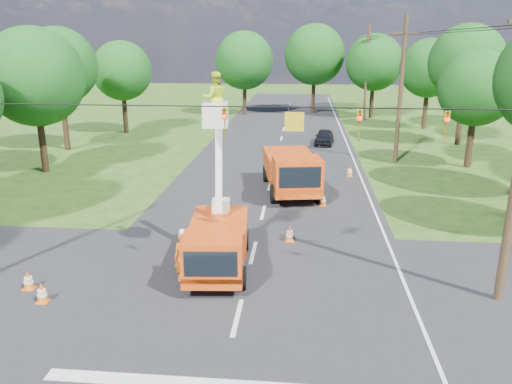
# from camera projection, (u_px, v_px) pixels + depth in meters

# --- Properties ---
(ground) EXTENTS (140.00, 140.00, 0.00)m
(ground) POSITION_uv_depth(u_px,v_px,m) (275.00, 166.00, 34.54)
(ground) COLOR #214815
(ground) RESTS_ON ground
(road_main) EXTENTS (12.00, 100.00, 0.06)m
(road_main) POSITION_uv_depth(u_px,v_px,m) (275.00, 166.00, 34.54)
(road_main) COLOR black
(road_main) RESTS_ON ground
(road_cross) EXTENTS (56.00, 10.00, 0.07)m
(road_cross) POSITION_uv_depth(u_px,v_px,m) (245.00, 288.00, 17.38)
(road_cross) COLOR black
(road_cross) RESTS_ON ground
(edge_line) EXTENTS (0.12, 90.00, 0.02)m
(edge_line) POSITION_uv_depth(u_px,v_px,m) (357.00, 168.00, 34.03)
(edge_line) COLOR silver
(edge_line) RESTS_ON ground
(bucket_truck) EXTENTS (2.56, 5.62, 7.27)m
(bucket_truck) POSITION_uv_depth(u_px,v_px,m) (217.00, 229.00, 18.42)
(bucket_truck) COLOR #E64C10
(bucket_truck) RESTS_ON ground
(second_truck) EXTENTS (3.56, 7.02, 2.51)m
(second_truck) POSITION_uv_depth(u_px,v_px,m) (291.00, 170.00, 28.03)
(second_truck) COLOR #E64C10
(second_truck) RESTS_ON ground
(ground_worker) EXTENTS (0.77, 0.62, 1.85)m
(ground_worker) POSITION_uv_depth(u_px,v_px,m) (183.00, 257.00, 17.65)
(ground_worker) COLOR orange
(ground_worker) RESTS_ON ground
(distant_car) EXTENTS (1.85, 3.76, 1.23)m
(distant_car) POSITION_uv_depth(u_px,v_px,m) (324.00, 137.00, 41.62)
(distant_car) COLOR black
(distant_car) RESTS_ON ground
(traffic_cone_2) EXTENTS (0.38, 0.38, 0.71)m
(traffic_cone_2) POSITION_uv_depth(u_px,v_px,m) (290.00, 234.00, 21.35)
(traffic_cone_2) COLOR orange
(traffic_cone_2) RESTS_ON ground
(traffic_cone_3) EXTENTS (0.38, 0.38, 0.71)m
(traffic_cone_3) POSITION_uv_depth(u_px,v_px,m) (323.00, 199.00, 26.03)
(traffic_cone_3) COLOR orange
(traffic_cone_3) RESTS_ON ground
(traffic_cone_4) EXTENTS (0.38, 0.38, 0.71)m
(traffic_cone_4) POSITION_uv_depth(u_px,v_px,m) (42.00, 293.00, 16.32)
(traffic_cone_4) COLOR orange
(traffic_cone_4) RESTS_ON ground
(traffic_cone_5) EXTENTS (0.38, 0.38, 0.71)m
(traffic_cone_5) POSITION_uv_depth(u_px,v_px,m) (28.00, 280.00, 17.19)
(traffic_cone_5) COLOR orange
(traffic_cone_5) RESTS_ON ground
(traffic_cone_6) EXTENTS (0.38, 0.38, 0.71)m
(traffic_cone_6) POSITION_uv_depth(u_px,v_px,m) (350.00, 171.00, 31.69)
(traffic_cone_6) COLOR orange
(traffic_cone_6) RESTS_ON ground
(pole_right_mid) EXTENTS (1.80, 0.30, 10.00)m
(pole_right_mid) POSITION_uv_depth(u_px,v_px,m) (401.00, 89.00, 34.20)
(pole_right_mid) COLOR #4C3823
(pole_right_mid) RESTS_ON ground
(pole_right_far) EXTENTS (1.80, 0.30, 10.00)m
(pole_right_far) POSITION_uv_depth(u_px,v_px,m) (367.00, 72.00, 53.26)
(pole_right_far) COLOR #4C3823
(pole_right_far) RESTS_ON ground
(signal_span) EXTENTS (18.00, 0.29, 1.07)m
(signal_span) POSITION_uv_depth(u_px,v_px,m) (315.00, 121.00, 15.48)
(signal_span) COLOR black
(signal_span) RESTS_ON ground
(tree_left_d) EXTENTS (6.20, 6.20, 9.24)m
(tree_left_d) POSITION_uv_depth(u_px,v_px,m) (34.00, 77.00, 31.26)
(tree_left_d) COLOR #382616
(tree_left_d) RESTS_ON ground
(tree_left_e) EXTENTS (5.80, 5.80, 9.41)m
(tree_left_e) POSITION_uv_depth(u_px,v_px,m) (59.00, 66.00, 37.99)
(tree_left_e) COLOR #382616
(tree_left_e) RESTS_ON ground
(tree_left_f) EXTENTS (5.40, 5.40, 8.40)m
(tree_left_f) POSITION_uv_depth(u_px,v_px,m) (122.00, 71.00, 45.66)
(tree_left_f) COLOR #382616
(tree_left_f) RESTS_ON ground
(tree_right_c) EXTENTS (5.00, 5.00, 7.83)m
(tree_right_c) POSITION_uv_depth(u_px,v_px,m) (477.00, 88.00, 32.77)
(tree_right_c) COLOR #382616
(tree_right_c) RESTS_ON ground
(tree_right_d) EXTENTS (6.00, 6.00, 9.70)m
(tree_right_d) POSITION_uv_depth(u_px,v_px,m) (467.00, 62.00, 39.85)
(tree_right_d) COLOR #382616
(tree_right_d) RESTS_ON ground
(tree_right_e) EXTENTS (5.60, 5.60, 8.63)m
(tree_right_e) POSITION_uv_depth(u_px,v_px,m) (429.00, 68.00, 47.82)
(tree_right_e) COLOR #382616
(tree_right_e) RESTS_ON ground
(tree_far_a) EXTENTS (6.60, 6.60, 9.50)m
(tree_far_a) POSITION_uv_depth(u_px,v_px,m) (244.00, 61.00, 57.03)
(tree_far_a) COLOR #382616
(tree_far_a) RESTS_ON ground
(tree_far_b) EXTENTS (7.00, 7.00, 10.32)m
(tree_far_b) POSITION_uv_depth(u_px,v_px,m) (315.00, 55.00, 58.03)
(tree_far_b) COLOR #382616
(tree_far_b) RESTS_ON ground
(tree_far_c) EXTENTS (6.20, 6.20, 9.18)m
(tree_far_c) POSITION_uv_depth(u_px,v_px,m) (374.00, 62.00, 54.80)
(tree_far_c) COLOR #382616
(tree_far_c) RESTS_ON ground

